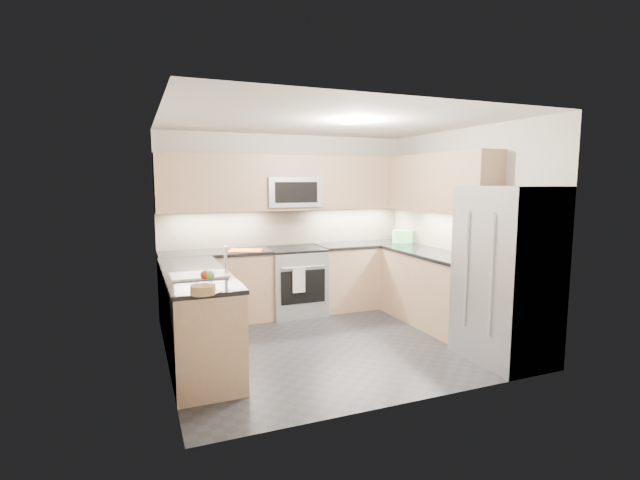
# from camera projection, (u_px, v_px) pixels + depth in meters

# --- Properties ---
(floor) EXTENTS (3.60, 3.20, 0.00)m
(floor) POSITION_uv_depth(u_px,v_px,m) (331.00, 342.00, 5.35)
(floor) COLOR #24252A
(floor) RESTS_ON ground
(ceiling) EXTENTS (3.60, 3.20, 0.02)m
(ceiling) POSITION_uv_depth(u_px,v_px,m) (332.00, 121.00, 5.04)
(ceiling) COLOR beige
(ceiling) RESTS_ON wall_back
(wall_back) EXTENTS (3.60, 0.02, 2.50)m
(wall_back) POSITION_uv_depth(u_px,v_px,m) (287.00, 223.00, 6.67)
(wall_back) COLOR beige
(wall_back) RESTS_ON floor
(wall_front) EXTENTS (3.60, 0.02, 2.50)m
(wall_front) POSITION_uv_depth(u_px,v_px,m) (411.00, 256.00, 3.72)
(wall_front) COLOR beige
(wall_front) RESTS_ON floor
(wall_left) EXTENTS (0.02, 3.20, 2.50)m
(wall_left) POSITION_uv_depth(u_px,v_px,m) (163.00, 243.00, 4.52)
(wall_left) COLOR beige
(wall_left) RESTS_ON floor
(wall_right) EXTENTS (0.02, 3.20, 2.50)m
(wall_right) POSITION_uv_depth(u_px,v_px,m) (462.00, 229.00, 5.87)
(wall_right) COLOR beige
(wall_right) RESTS_ON floor
(base_cab_back_left) EXTENTS (1.42, 0.60, 0.90)m
(base_cab_back_left) POSITION_uv_depth(u_px,v_px,m) (216.00, 288.00, 6.08)
(base_cab_back_left) COLOR tan
(base_cab_back_left) RESTS_ON floor
(base_cab_back_right) EXTENTS (1.42, 0.60, 0.90)m
(base_cab_back_right) POSITION_uv_depth(u_px,v_px,m) (364.00, 276.00, 6.90)
(base_cab_back_right) COLOR tan
(base_cab_back_right) RESTS_ON floor
(base_cab_right) EXTENTS (0.60, 1.70, 0.90)m
(base_cab_right) POSITION_uv_depth(u_px,v_px,m) (433.00, 290.00, 5.99)
(base_cab_right) COLOR tan
(base_cab_right) RESTS_ON floor
(base_cab_peninsula) EXTENTS (0.60, 2.00, 0.90)m
(base_cab_peninsula) POSITION_uv_depth(u_px,v_px,m) (197.00, 319.00, 4.74)
(base_cab_peninsula) COLOR tan
(base_cab_peninsula) RESTS_ON floor
(countertop_back_left) EXTENTS (1.42, 0.63, 0.04)m
(countertop_back_left) POSITION_uv_depth(u_px,v_px,m) (215.00, 253.00, 6.03)
(countertop_back_left) COLOR black
(countertop_back_left) RESTS_ON base_cab_back_left
(countertop_back_right) EXTENTS (1.42, 0.63, 0.04)m
(countertop_back_right) POSITION_uv_depth(u_px,v_px,m) (364.00, 245.00, 6.84)
(countertop_back_right) COLOR black
(countertop_back_right) RESTS_ON base_cab_back_right
(countertop_right) EXTENTS (0.63, 1.70, 0.04)m
(countertop_right) POSITION_uv_depth(u_px,v_px,m) (434.00, 254.00, 5.93)
(countertop_right) COLOR black
(countertop_right) RESTS_ON base_cab_right
(countertop_peninsula) EXTENTS (0.63, 2.00, 0.04)m
(countertop_peninsula) POSITION_uv_depth(u_px,v_px,m) (196.00, 274.00, 4.68)
(countertop_peninsula) COLOR black
(countertop_peninsula) RESTS_ON base_cab_peninsula
(upper_cab_back) EXTENTS (3.60, 0.35, 0.75)m
(upper_cab_back) POSITION_uv_depth(u_px,v_px,m) (291.00, 183.00, 6.43)
(upper_cab_back) COLOR tan
(upper_cab_back) RESTS_ON wall_back
(upper_cab_right) EXTENTS (0.35, 1.95, 0.75)m
(upper_cab_right) POSITION_uv_depth(u_px,v_px,m) (439.00, 183.00, 5.98)
(upper_cab_right) COLOR tan
(upper_cab_right) RESTS_ON wall_right
(backsplash_back) EXTENTS (3.60, 0.01, 0.51)m
(backsplash_back) POSITION_uv_depth(u_px,v_px,m) (288.00, 227.00, 6.67)
(backsplash_back) COLOR tan
(backsplash_back) RESTS_ON wall_back
(backsplash_right) EXTENTS (0.01, 2.30, 0.51)m
(backsplash_right) POSITION_uv_depth(u_px,v_px,m) (440.00, 230.00, 6.28)
(backsplash_right) COLOR tan
(backsplash_right) RESTS_ON wall_right
(gas_range) EXTENTS (0.76, 0.65, 0.91)m
(gas_range) POSITION_uv_depth(u_px,v_px,m) (295.00, 282.00, 6.47)
(gas_range) COLOR #9B9EA3
(gas_range) RESTS_ON floor
(range_cooktop) EXTENTS (0.76, 0.65, 0.03)m
(range_cooktop) POSITION_uv_depth(u_px,v_px,m) (295.00, 249.00, 6.41)
(range_cooktop) COLOR black
(range_cooktop) RESTS_ON gas_range
(oven_door_glass) EXTENTS (0.62, 0.02, 0.45)m
(oven_door_glass) POSITION_uv_depth(u_px,v_px,m) (303.00, 287.00, 6.16)
(oven_door_glass) COLOR black
(oven_door_glass) RESTS_ON gas_range
(oven_handle) EXTENTS (0.60, 0.02, 0.02)m
(oven_handle) POSITION_uv_depth(u_px,v_px,m) (304.00, 267.00, 6.11)
(oven_handle) COLOR #B2B5BA
(oven_handle) RESTS_ON gas_range
(microwave) EXTENTS (0.76, 0.40, 0.40)m
(microwave) POSITION_uv_depth(u_px,v_px,m) (292.00, 192.00, 6.43)
(microwave) COLOR #A7A9B0
(microwave) RESTS_ON upper_cab_back
(microwave_door) EXTENTS (0.60, 0.01, 0.28)m
(microwave_door) POSITION_uv_depth(u_px,v_px,m) (296.00, 192.00, 6.24)
(microwave_door) COLOR black
(microwave_door) RESTS_ON microwave
(refrigerator) EXTENTS (0.70, 0.90, 1.80)m
(refrigerator) POSITION_uv_depth(u_px,v_px,m) (507.00, 275.00, 4.72)
(refrigerator) COLOR #97999F
(refrigerator) RESTS_ON floor
(fridge_handle_left) EXTENTS (0.02, 0.02, 1.20)m
(fridge_handle_left) POSITION_uv_depth(u_px,v_px,m) (491.00, 276.00, 4.41)
(fridge_handle_left) COLOR #B2B5BA
(fridge_handle_left) RESTS_ON refrigerator
(fridge_handle_right) EXTENTS (0.02, 0.02, 1.20)m
(fridge_handle_right) POSITION_uv_depth(u_px,v_px,m) (466.00, 269.00, 4.74)
(fridge_handle_right) COLOR #B2B5BA
(fridge_handle_right) RESTS_ON refrigerator
(sink_basin) EXTENTS (0.52, 0.38, 0.16)m
(sink_basin) POSITION_uv_depth(u_px,v_px,m) (199.00, 282.00, 4.45)
(sink_basin) COLOR white
(sink_basin) RESTS_ON base_cab_peninsula
(faucet) EXTENTS (0.03, 0.03, 0.28)m
(faucet) POSITION_uv_depth(u_px,v_px,m) (226.00, 260.00, 4.52)
(faucet) COLOR silver
(faucet) RESTS_ON countertop_peninsula
(utensil_bowl) EXTENTS (0.38, 0.38, 0.18)m
(utensil_bowl) POSITION_uv_depth(u_px,v_px,m) (403.00, 236.00, 6.90)
(utensil_bowl) COLOR #52C05F
(utensil_bowl) RESTS_ON countertop_back_right
(cutting_board) EXTENTS (0.50, 0.42, 0.01)m
(cutting_board) POSITION_uv_depth(u_px,v_px,m) (246.00, 251.00, 6.06)
(cutting_board) COLOR #E05215
(cutting_board) RESTS_ON countertop_back_left
(fruit_basket) EXTENTS (0.24, 0.24, 0.07)m
(fruit_basket) POSITION_uv_depth(u_px,v_px,m) (203.00, 290.00, 3.73)
(fruit_basket) COLOR #9F734A
(fruit_basket) RESTS_ON countertop_peninsula
(fruit_apple) EXTENTS (0.08, 0.08, 0.08)m
(fruit_apple) POSITION_uv_depth(u_px,v_px,m) (205.00, 275.00, 3.93)
(fruit_apple) COLOR red
(fruit_apple) RESTS_ON fruit_basket
(fruit_pear) EXTENTS (0.08, 0.08, 0.08)m
(fruit_pear) POSITION_uv_depth(u_px,v_px,m) (210.00, 275.00, 3.93)
(fruit_pear) COLOR #5DA948
(fruit_pear) RESTS_ON fruit_basket
(dish_towel_check) EXTENTS (0.17, 0.02, 0.32)m
(dish_towel_check) POSITION_uv_depth(u_px,v_px,m) (299.00, 281.00, 6.09)
(dish_towel_check) COLOR white
(dish_towel_check) RESTS_ON oven_handle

